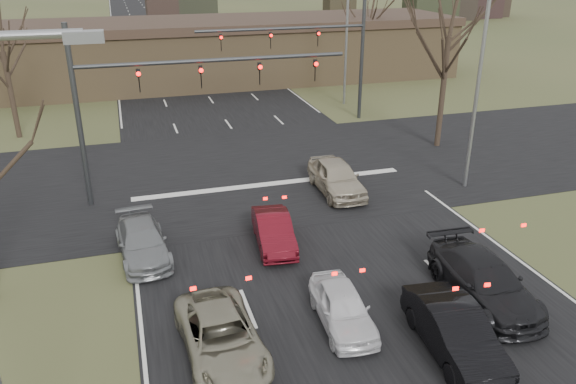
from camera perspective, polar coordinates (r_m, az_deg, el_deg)
The scene contains 15 objects.
ground at distance 17.18m, azimuth 10.18°, elevation -15.18°, with size 360.00×360.00×0.00m, color #414A27.
road_main at distance 72.91m, azimuth -11.73°, elevation 14.34°, with size 14.00×300.00×0.02m, color black.
road_cross at distance 29.58m, azimuth -2.70°, elevation 2.23°, with size 200.00×14.00×0.02m, color black.
building at distance 51.19m, azimuth -7.06°, elevation 14.09°, with size 42.40×10.40×5.30m.
mast_arm_near at distance 25.47m, azimuth -13.43°, elevation 10.09°, with size 12.12×0.24×8.00m.
mast_arm_far at distance 37.52m, azimuth 3.51°, elevation 14.60°, with size 11.12×0.24×8.00m.
streetlight_right_near at distance 27.20m, azimuth 18.58°, elevation 11.44°, with size 2.34×0.25×10.00m.
streetlight_right_far at distance 42.27m, azimuth 5.77°, elevation 16.26°, with size 2.34×0.25×10.00m.
car_silver_suv at distance 16.36m, azimuth -6.80°, elevation -14.37°, with size 2.08×4.51×1.25m, color gray.
car_white_sedan at distance 17.52m, azimuth 5.56°, elevation -11.55°, with size 1.44×3.58×1.22m, color white.
car_black_hatch at distance 16.96m, azimuth 16.58°, elevation -13.44°, with size 1.51×4.32×1.42m, color black.
car_charcoal_sedan at distance 19.54m, azimuth 19.28°, elevation -8.50°, with size 2.03×4.99×1.45m, color black.
car_grey_ahead at distance 21.71m, azimuth -14.59°, elevation -4.91°, with size 1.72×4.24×1.23m, color gray.
car_red_ahead at distance 21.80m, azimuth -1.47°, elevation -3.96°, with size 1.32×3.78×1.24m, color #580C16.
car_silver_ahead at distance 26.67m, azimuth 4.94°, elevation 1.53°, with size 1.82×4.53×1.54m, color #BFB39A.
Camera 1 is at (-6.62, -11.84, 10.54)m, focal length 35.00 mm.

